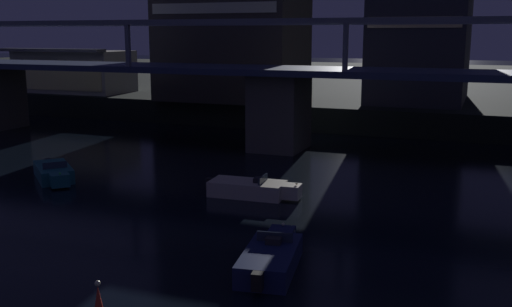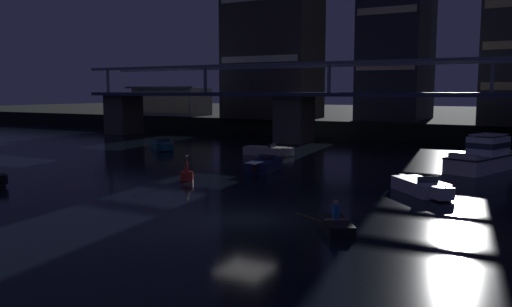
% 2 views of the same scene
% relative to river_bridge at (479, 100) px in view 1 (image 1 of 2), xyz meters
% --- Properties ---
extents(far_riverbank, '(240.00, 80.00, 2.20)m').
position_rel_river_bridge_xyz_m(far_riverbank, '(-0.00, 48.01, -3.12)').
color(far_riverbank, black).
rests_on(far_riverbank, ground).
extents(river_bridge, '(87.43, 6.40, 9.38)m').
position_rel_river_bridge_xyz_m(river_bridge, '(0.00, 0.00, 0.00)').
color(river_bridge, '#4C4944').
rests_on(river_bridge, ground).
extents(waterfront_pavilion, '(12.40, 7.40, 4.70)m').
position_rel_river_bridge_xyz_m(waterfront_pavilion, '(-41.22, 11.91, 0.22)').
color(waterfront_pavilion, '#B2AD9E').
rests_on(waterfront_pavilion, far_riverbank).
extents(speedboat_near_center, '(2.39, 5.23, 1.16)m').
position_rel_river_bridge_xyz_m(speedboat_near_center, '(-6.35, -21.46, -3.81)').
color(speedboat_near_center, '#19234C').
rests_on(speedboat_near_center, ground).
extents(speedboat_near_right, '(5.22, 2.03, 1.16)m').
position_rel_river_bridge_xyz_m(speedboat_near_right, '(-10.66, -12.74, -3.81)').
color(speedboat_near_right, beige).
rests_on(speedboat_near_right, ground).
extents(speedboat_mid_right, '(4.51, 4.25, 1.16)m').
position_rel_river_bridge_xyz_m(speedboat_mid_right, '(-22.78, -13.59, -3.81)').
color(speedboat_mid_right, '#196066').
rests_on(speedboat_mid_right, ground).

